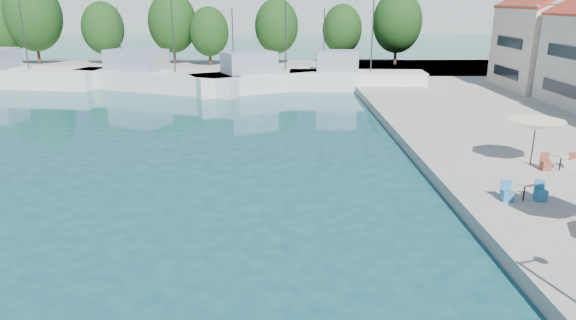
{
  "coord_description": "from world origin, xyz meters",
  "views": [
    {
      "loc": [
        -1.45,
        3.76,
        8.48
      ],
      "look_at": [
        -1.0,
        26.0,
        1.53
      ],
      "focal_mm": 32.0,
      "sensor_mm": 36.0,
      "label": 1
    }
  ],
  "objects_px": {
    "trawler_04": "(353,79)",
    "trawler_02": "(157,78)",
    "trawler_01": "(9,76)",
    "trawler_03": "(268,79)",
    "umbrella_cream": "(536,125)"
  },
  "relations": [
    {
      "from": "trawler_04",
      "to": "trawler_02",
      "type": "bearing_deg",
      "value": -178.5
    },
    {
      "from": "trawler_01",
      "to": "trawler_03",
      "type": "bearing_deg",
      "value": 1.91
    },
    {
      "from": "trawler_02",
      "to": "umbrella_cream",
      "type": "relative_size",
      "value": 6.46
    },
    {
      "from": "trawler_02",
      "to": "trawler_03",
      "type": "distance_m",
      "value": 11.04
    },
    {
      "from": "trawler_01",
      "to": "trawler_04",
      "type": "height_order",
      "value": "same"
    },
    {
      "from": "trawler_01",
      "to": "trawler_03",
      "type": "height_order",
      "value": "same"
    },
    {
      "from": "trawler_01",
      "to": "trawler_02",
      "type": "xyz_separation_m",
      "value": [
        15.55,
        -2.26,
        0.0
      ]
    },
    {
      "from": "trawler_01",
      "to": "trawler_03",
      "type": "relative_size",
      "value": 1.17
    },
    {
      "from": "trawler_02",
      "to": "umbrella_cream",
      "type": "distance_m",
      "value": 36.47
    },
    {
      "from": "trawler_03",
      "to": "trawler_01",
      "type": "bearing_deg",
      "value": 147.47
    },
    {
      "from": "trawler_01",
      "to": "trawler_04",
      "type": "xyz_separation_m",
      "value": [
        35.0,
        -2.9,
        0.0
      ]
    },
    {
      "from": "trawler_01",
      "to": "trawler_04",
      "type": "distance_m",
      "value": 35.12
    },
    {
      "from": "trawler_03",
      "to": "trawler_04",
      "type": "height_order",
      "value": "same"
    },
    {
      "from": "trawler_01",
      "to": "trawler_04",
      "type": "bearing_deg",
      "value": 3.55
    },
    {
      "from": "trawler_04",
      "to": "trawler_01",
      "type": "bearing_deg",
      "value": 178.66
    }
  ]
}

